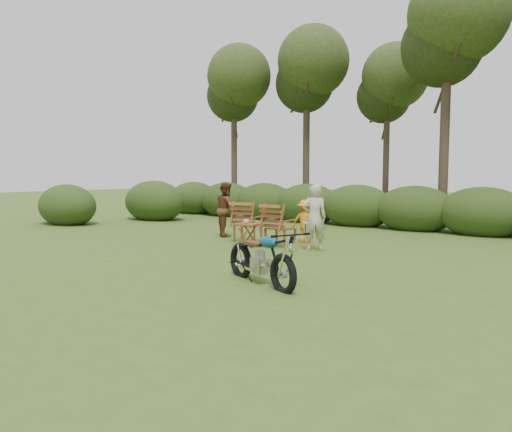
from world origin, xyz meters
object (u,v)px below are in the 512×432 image
Objects in this scene: side_table at (247,235)px; child at (305,243)px; motorcycle at (260,283)px; lawn_chair_left at (248,241)px; adult_a at (314,250)px; adult_b at (227,236)px; lawn_chair_right at (280,246)px; cup at (246,221)px.

child is (0.69, 1.47, -0.28)m from side_table.
lawn_chair_left is at bearing 152.63° from motorcycle.
adult_a is at bearing 19.25° from side_table.
lawn_chair_left is at bearing -161.35° from adult_b.
child is (-0.88, 0.92, 0.00)m from adult_a.
side_table is at bearing 49.48° from child.
child is at bearing -101.73° from lawn_chair_right.
adult_b is 2.46m from child.
side_table is (-0.55, -0.62, 0.28)m from lawn_chair_right.
side_table is at bearing 112.69° from lawn_chair_left.
lawn_chair_left is 1.13m from cup.
lawn_chair_left is 0.68× the size of adult_b.
lawn_chair_left is 1.21m from adult_b.
lawn_chair_right is at bearing -45.13° from adult_a.
adult_a reaches higher than lawn_chair_left.
adult_b reaches higher than side_table.
motorcycle reaches higher than lawn_chair_right.
side_table is at bearing 153.54° from motorcycle.
side_table is (0.61, -0.74, 0.28)m from lawn_chair_left.
adult_a is 1.28m from child.
child is (0.14, 0.85, 0.00)m from lawn_chair_right.
motorcycle is 4.83m from child.
cup is (-0.02, -0.01, 0.33)m from side_table.
adult_a is (1.59, 0.55, -0.61)m from cup.
lawn_chair_right is 0.99× the size of lawn_chair_left.
adult_b is at bearing 146.22° from cup.
adult_a is (-1.20, 3.43, 0.00)m from motorcycle.
adult_b reaches higher than motorcycle.
lawn_chair_left is 1.84× the size of side_table.
motorcycle is 1.21× the size of adult_b.
adult_b is at bearing -8.05° from child.
lawn_chair_right is 0.87m from child.
lawn_chair_right is at bearing 157.25° from lawn_chair_left.
side_table is at bearing -22.06° from adult_a.
adult_a is at bearing -151.94° from adult_b.
lawn_chair_left is at bearing -46.41° from adult_a.
lawn_chair_left is 1.00m from side_table.
cup reaches higher than lawn_chair_right.
motorcycle is 3.29× the size of side_table.
lawn_chair_left is 0.94× the size of child.
child is (0.70, 1.48, -0.61)m from cup.
motorcycle is 1.79× the size of lawn_chair_left.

